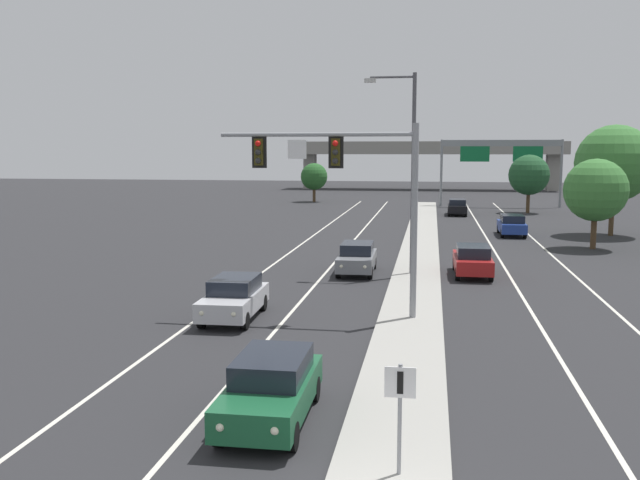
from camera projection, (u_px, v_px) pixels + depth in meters
The scene contains 20 objects.
median_island at pixel (413, 302), 28.78m from camera, with size 2.40×110.00×0.15m, color #9E9B93.
lane_stripe_oncoming_center at pixel (326, 272), 36.38m from camera, with size 0.14×100.00×0.01m, color silver.
lane_stripe_receding_center at pixel (510, 277), 34.89m from camera, with size 0.14×100.00×0.01m, color silver.
edge_stripe_left at pixel (265, 270), 36.91m from camera, with size 0.14×100.00×0.01m, color silver.
edge_stripe_right at pixel (579, 279), 34.37m from camera, with size 0.14×100.00×0.01m, color silver.
overhead_signal_mast at pixel (351, 178), 25.64m from camera, with size 7.44×0.44×7.20m.
median_sign_post at pixel (400, 403), 13.21m from camera, with size 0.60×0.10×2.20m.
street_lamp_median at pixel (409, 162), 34.53m from camera, with size 2.58×0.28×10.00m.
car_oncoming_green at pixel (271, 387), 16.32m from camera, with size 1.85×4.48×1.58m.
car_oncoming_silver at pixel (234, 297), 26.25m from camera, with size 1.91×4.51×1.58m.
car_oncoming_grey at pixel (357, 258), 35.90m from camera, with size 1.90×4.50×1.58m.
car_receding_red at pixel (472, 260), 35.18m from camera, with size 1.86×4.49×1.58m.
car_receding_blue at pixel (512, 225), 51.55m from camera, with size 1.84×4.48×1.58m.
car_receding_black at pixel (457, 207), 67.70m from camera, with size 1.87×4.49×1.58m.
highway_sign_gantry at pixel (501, 152), 76.70m from camera, with size 13.28×0.42×7.50m.
overpass_bridge at pixel (428, 153), 110.26m from camera, with size 42.40×6.40×7.65m.
tree_far_left_a at pixel (314, 177), 84.65m from camera, with size 3.28×3.28×4.75m.
tree_far_right_b at pixel (614, 163), 51.04m from camera, with size 5.69×5.69×8.23m.
tree_far_right_c at pixel (529, 175), 69.58m from camera, with size 4.07×4.07×5.89m.
tree_far_right_a at pixel (596, 190), 44.31m from camera, with size 4.03×4.03×5.83m.
Camera 1 is at (0.70, -10.45, 6.40)m, focal length 38.82 mm.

